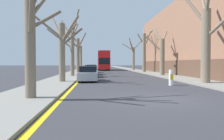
# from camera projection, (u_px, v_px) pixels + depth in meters

# --- Properties ---
(ground_plane) EXTENTS (300.00, 300.00, 0.00)m
(ground_plane) POSITION_uv_depth(u_px,v_px,m) (157.00, 99.00, 10.08)
(ground_plane) COLOR #333338
(sidewalk_left) EXTENTS (3.20, 120.00, 0.12)m
(sidewalk_left) POSITION_uv_depth(u_px,v_px,m) (83.00, 69.00, 59.46)
(sidewalk_left) COLOR gray
(sidewalk_left) RESTS_ON ground
(sidewalk_right) EXTENTS (3.20, 120.00, 0.12)m
(sidewalk_right) POSITION_uv_depth(u_px,v_px,m) (129.00, 69.00, 60.38)
(sidewalk_right) COLOR gray
(sidewalk_right) RESTS_ON ground
(building_facade_right) EXTENTS (10.08, 33.98, 10.13)m
(building_facade_right) POSITION_uv_depth(u_px,v_px,m) (204.00, 40.00, 31.59)
(building_facade_right) COLOR #93664C
(building_facade_right) RESTS_ON ground
(kerb_line_stripe) EXTENTS (0.24, 120.00, 0.01)m
(kerb_line_stripe) POSITION_uv_depth(u_px,v_px,m) (90.00, 69.00, 59.60)
(kerb_line_stripe) COLOR yellow
(kerb_line_stripe) RESTS_ON ground
(street_tree_left_0) EXTENTS (1.80, 2.89, 6.38)m
(street_tree_left_0) POSITION_uv_depth(u_px,v_px,m) (33.00, 38.00, 9.70)
(street_tree_left_0) COLOR #7A6B56
(street_tree_left_0) RESTS_ON ground
(street_tree_left_1) EXTENTS (3.96, 3.95, 5.79)m
(street_tree_left_1) POSITION_uv_depth(u_px,v_px,m) (62.00, 48.00, 18.46)
(street_tree_left_1) COLOR #7A6B56
(street_tree_left_1) RESTS_ON ground
(street_tree_left_2) EXTENTS (4.07, 4.28, 7.83)m
(street_tree_left_2) POSITION_uv_depth(u_px,v_px,m) (72.00, 48.00, 26.76)
(street_tree_left_2) COLOR #7A6B56
(street_tree_left_2) RESTS_ON ground
(street_tree_left_3) EXTENTS (3.14, 3.24, 6.48)m
(street_tree_left_3) POSITION_uv_depth(u_px,v_px,m) (78.00, 54.00, 36.22)
(street_tree_left_3) COLOR #7A6B56
(street_tree_left_3) RESTS_ON ground
(street_tree_left_4) EXTENTS (3.01, 1.23, 7.48)m
(street_tree_left_4) POSITION_uv_depth(u_px,v_px,m) (80.00, 55.00, 44.08)
(street_tree_left_4) COLOR #7A6B56
(street_tree_left_4) RESTS_ON ground
(street_tree_right_0) EXTENTS (2.30, 3.63, 7.75)m
(street_tree_right_0) POSITION_uv_depth(u_px,v_px,m) (205.00, 40.00, 17.28)
(street_tree_right_0) COLOR #7A6B56
(street_tree_right_0) RESTS_ON ground
(street_tree_right_1) EXTENTS (3.18, 2.85, 6.67)m
(street_tree_right_1) POSITION_uv_depth(u_px,v_px,m) (161.00, 53.00, 28.55)
(street_tree_right_1) COLOR #7A6B56
(street_tree_right_1) RESTS_ON ground
(street_tree_right_2) EXTENTS (2.92, 4.78, 8.45)m
(street_tree_right_2) POSITION_uv_depth(u_px,v_px,m) (144.00, 50.00, 38.98)
(street_tree_right_2) COLOR #7A6B56
(street_tree_right_2) RESTS_ON ground
(street_tree_right_3) EXTENTS (3.91, 3.15, 7.12)m
(street_tree_right_3) POSITION_uv_depth(u_px,v_px,m) (133.00, 56.00, 48.85)
(street_tree_right_3) COLOR #7A6B56
(street_tree_right_3) RESTS_ON ground
(double_decker_bus) EXTENTS (2.62, 11.01, 4.36)m
(double_decker_bus) POSITION_uv_depth(u_px,v_px,m) (103.00, 60.00, 51.61)
(double_decker_bus) COLOR red
(double_decker_bus) RESTS_ON ground
(parked_car_0) EXTENTS (1.71, 4.27, 1.39)m
(parked_car_0) POSITION_uv_depth(u_px,v_px,m) (88.00, 74.00, 20.15)
(parked_car_0) COLOR #9EA3AD
(parked_car_0) RESTS_ON ground
(parked_car_1) EXTENTS (1.81, 4.06, 1.27)m
(parked_car_1) POSITION_uv_depth(u_px,v_px,m) (90.00, 72.00, 26.06)
(parked_car_1) COLOR #9EA3AD
(parked_car_1) RESTS_ON ground
(parked_car_2) EXTENTS (1.84, 4.54, 1.39)m
(parked_car_2) POSITION_uv_depth(u_px,v_px,m) (91.00, 70.00, 31.47)
(parked_car_2) COLOR #4C5156
(parked_car_2) RESTS_ON ground
(parked_car_3) EXTENTS (1.70, 4.08, 1.40)m
(parked_car_3) POSITION_uv_depth(u_px,v_px,m) (92.00, 69.00, 37.89)
(parked_car_3) COLOR navy
(parked_car_3) RESTS_ON ground
(traffic_bollard) EXTENTS (0.33, 0.34, 1.17)m
(traffic_bollard) POSITION_uv_depth(u_px,v_px,m) (171.00, 78.00, 16.23)
(traffic_bollard) COLOR white
(traffic_bollard) RESTS_ON ground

